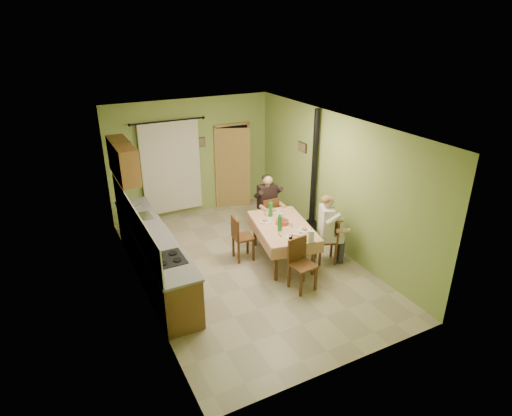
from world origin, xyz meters
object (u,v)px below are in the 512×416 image
chair_near (302,274)px  man_right (328,222)px  dining_table (282,242)px  chair_left (243,246)px  stove_flue (313,191)px  chair_right (327,248)px  chair_far (268,223)px  man_far (268,199)px

chair_near → man_right: man_right is taller
dining_table → chair_near: bearing=-90.4°
dining_table → chair_left: (-0.70, 0.38, -0.09)m
chair_left → stove_flue: size_ratio=0.33×
dining_table → chair_left: size_ratio=2.00×
chair_right → man_right: bearing=90.0°
chair_far → chair_left: chair_far is taller
man_far → chair_far: bearing=-90.0°
dining_table → man_right: size_ratio=1.33×
chair_near → chair_left: (-0.49, 1.43, -0.00)m
chair_near → dining_table: bearing=-108.1°
chair_left → man_right: bearing=63.3°
chair_far → stove_flue: stove_flue is taller
stove_flue → chair_far: bearing=158.5°
chair_far → chair_left: 1.15m
dining_table → chair_right: chair_right is taller
chair_right → man_right: size_ratio=0.67×
chair_near → chair_left: bearing=-77.7°
chair_near → stove_flue: stove_flue is taller
man_right → dining_table: bearing=77.7°
dining_table → chair_far: (0.24, 1.05, -0.09)m
chair_near → chair_right: (0.95, 0.57, -0.00)m
man_right → stove_flue: (0.43, 1.16, 0.15)m
chair_far → chair_near: chair_near is taller
stove_flue → dining_table: bearing=-149.3°
chair_far → stove_flue: bearing=-19.9°
man_far → chair_right: bearing=-70.6°
dining_table → chair_right: 0.88m
dining_table → chair_right: size_ratio=2.00×
chair_near → man_right: (0.94, 0.57, 0.59)m
man_far → chair_near: bearing=-100.5°
dining_table → chair_far: chair_far is taller
stove_flue → chair_right: bearing=-109.8°
man_right → chair_left: bearing=80.3°
chair_left → man_far: (0.94, 0.68, 0.59)m
chair_left → man_right: size_ratio=0.66×
man_far → man_right: (0.48, -1.54, 0.00)m
chair_right → chair_left: (-1.43, 0.86, -0.00)m
chair_far → man_right: (0.48, -1.53, 0.59)m
dining_table → chair_left: chair_left is taller
chair_left → man_right: 1.76m
chair_right → man_far: 1.72m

